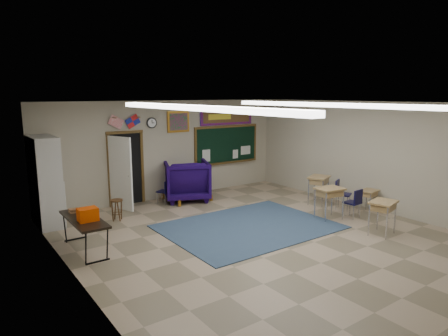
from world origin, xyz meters
TOP-DOWN VIEW (x-y plane):
  - floor at (0.00, 0.00)m, footprint 9.00×9.00m
  - back_wall at (0.00, 4.50)m, footprint 8.00×0.04m
  - left_wall at (-4.00, 0.00)m, footprint 0.04×9.00m
  - right_wall at (4.00, 0.00)m, footprint 0.04×9.00m
  - ceiling at (0.00, 0.00)m, footprint 8.00×9.00m
  - area_rug at (0.20, 0.80)m, footprint 4.00×3.00m
  - fluorescent_strips at (0.00, 0.00)m, footprint 3.86×6.00m
  - doorway at (-1.50, 4.35)m, footprint 1.10×0.89m
  - chalkboard at (2.20, 4.46)m, footprint 2.55×0.14m
  - bulletin_board at (2.20, 4.47)m, footprint 2.10×0.05m
  - framed_art_print at (0.35, 4.47)m, footprint 0.75×0.05m
  - wall_clock at (-0.55, 4.47)m, footprint 0.32×0.05m
  - wall_flags at (-1.40, 4.44)m, footprint 1.16×0.06m
  - storage_cabinet at (-3.71, 3.85)m, footprint 0.59×1.25m
  - wingback_armchair at (0.28, 3.90)m, footprint 1.72×1.74m
  - student_chair_reading at (-0.51, 3.90)m, footprint 0.48×0.48m
  - student_chair_desk_a at (2.86, -0.19)m, footprint 0.41×0.41m
  - student_chair_desk_b at (3.32, 0.45)m, footprint 0.55×0.55m
  - student_desk_front_left at (2.29, 0.10)m, footprint 0.76×0.61m
  - student_desk_front_right at (3.20, 1.25)m, footprint 0.84×0.75m
  - student_desk_back_left at (2.36, -1.39)m, footprint 0.76×0.64m
  - student_desk_back_right at (3.62, -0.15)m, footprint 0.58×0.47m
  - folding_table at (-3.48, 1.61)m, footprint 0.56×1.69m
  - wooden_stool at (-2.21, 3.17)m, footprint 0.31×0.31m

SIDE VIEW (x-z plane):
  - floor at x=0.00m, z-range 0.00..0.00m
  - area_rug at x=0.20m, z-range 0.00..0.02m
  - wooden_stool at x=-2.21m, z-range 0.01..0.56m
  - student_desk_back_right at x=3.62m, z-range 0.04..0.66m
  - student_chair_reading at x=-0.51m, z-range 0.00..0.71m
  - folding_table at x=-3.48m, z-range -0.10..0.86m
  - student_chair_desk_a at x=2.86m, z-range 0.00..0.78m
  - student_chair_desk_b at x=3.32m, z-range 0.00..0.83m
  - student_desk_back_left at x=2.36m, z-range 0.05..0.84m
  - student_desk_front_right at x=3.20m, z-range 0.05..0.87m
  - student_desk_front_left at x=2.29m, z-range 0.05..0.87m
  - wingback_armchair at x=0.28m, z-range 0.00..1.22m
  - doorway at x=-1.50m, z-range -0.02..2.14m
  - storage_cabinet at x=-3.71m, z-range 0.00..2.20m
  - chalkboard at x=2.20m, z-range 0.81..2.11m
  - back_wall at x=0.00m, z-range 0.00..3.00m
  - left_wall at x=-4.00m, z-range 0.00..3.00m
  - right_wall at x=4.00m, z-range 0.00..3.00m
  - framed_art_print at x=0.35m, z-range 2.02..2.67m
  - wall_clock at x=-0.55m, z-range 2.19..2.51m
  - bulletin_board at x=2.20m, z-range 2.18..2.73m
  - wall_flags at x=-1.40m, z-range 2.13..2.83m
  - fluorescent_strips at x=0.00m, z-range 2.89..2.99m
  - ceiling at x=0.00m, z-range 2.98..3.02m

